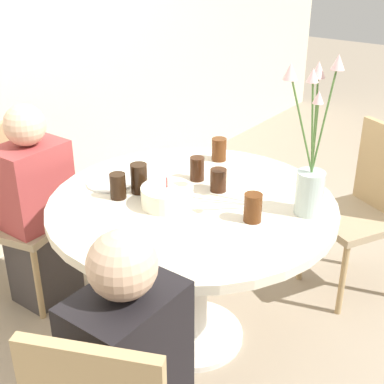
{
  "coord_description": "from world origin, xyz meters",
  "views": [
    {
      "loc": [
        -1.65,
        -1.22,
        1.79
      ],
      "look_at": [
        0.0,
        0.0,
        0.79
      ],
      "focal_mm": 50.0,
      "sensor_mm": 36.0,
      "label": 1
    }
  ],
  "objects_px": {
    "chair_near_front": "(366,202)",
    "drink_glass_1": "(219,149)",
    "drink_glass_3": "(139,178)",
    "person_boy": "(37,213)",
    "drink_glass_2": "(197,169)",
    "flower_vase": "(311,166)",
    "drink_glass_5": "(118,186)",
    "chair_left_flank": "(12,206)",
    "drink_glass_4": "(218,180)",
    "drink_glass_0": "(253,208)",
    "birthday_cake": "(167,196)",
    "side_plate": "(110,183)"
  },
  "relations": [
    {
      "from": "drink_glass_3",
      "to": "person_boy",
      "type": "bearing_deg",
      "value": 101.95
    },
    {
      "from": "chair_near_front",
      "to": "drink_glass_3",
      "type": "relative_size",
      "value": 6.86
    },
    {
      "from": "flower_vase",
      "to": "drink_glass_3",
      "type": "bearing_deg",
      "value": 110.88
    },
    {
      "from": "chair_left_flank",
      "to": "flower_vase",
      "type": "distance_m",
      "value": 1.55
    },
    {
      "from": "drink_glass_2",
      "to": "drink_glass_5",
      "type": "height_order",
      "value": "drink_glass_5"
    },
    {
      "from": "drink_glass_2",
      "to": "person_boy",
      "type": "xyz_separation_m",
      "value": [
        -0.38,
        0.72,
        -0.3
      ]
    },
    {
      "from": "flower_vase",
      "to": "person_boy",
      "type": "height_order",
      "value": "flower_vase"
    },
    {
      "from": "drink_glass_0",
      "to": "flower_vase",
      "type": "bearing_deg",
      "value": -37.88
    },
    {
      "from": "drink_glass_0",
      "to": "drink_glass_2",
      "type": "bearing_deg",
      "value": 65.7
    },
    {
      "from": "drink_glass_2",
      "to": "flower_vase",
      "type": "bearing_deg",
      "value": -89.89
    },
    {
      "from": "chair_near_front",
      "to": "drink_glass_0",
      "type": "xyz_separation_m",
      "value": [
        -0.9,
        0.17,
        0.29
      ]
    },
    {
      "from": "flower_vase",
      "to": "drink_glass_0",
      "type": "bearing_deg",
      "value": 142.12
    },
    {
      "from": "chair_left_flank",
      "to": "drink_glass_5",
      "type": "xyz_separation_m",
      "value": [
        0.07,
        -0.71,
        0.29
      ]
    },
    {
      "from": "flower_vase",
      "to": "drink_glass_4",
      "type": "xyz_separation_m",
      "value": [
        -0.04,
        0.41,
        -0.16
      ]
    },
    {
      "from": "drink_glass_1",
      "to": "birthday_cake",
      "type": "bearing_deg",
      "value": -169.39
    },
    {
      "from": "flower_vase",
      "to": "drink_glass_2",
      "type": "distance_m",
      "value": 0.57
    },
    {
      "from": "flower_vase",
      "to": "side_plate",
      "type": "distance_m",
      "value": 0.91
    },
    {
      "from": "drink_glass_1",
      "to": "person_boy",
      "type": "height_order",
      "value": "person_boy"
    },
    {
      "from": "person_boy",
      "to": "side_plate",
      "type": "bearing_deg",
      "value": -75.45
    },
    {
      "from": "drink_glass_0",
      "to": "drink_glass_3",
      "type": "relative_size",
      "value": 0.88
    },
    {
      "from": "birthday_cake",
      "to": "flower_vase",
      "type": "distance_m",
      "value": 0.6
    },
    {
      "from": "drink_glass_0",
      "to": "drink_glass_5",
      "type": "height_order",
      "value": "drink_glass_0"
    },
    {
      "from": "chair_left_flank",
      "to": "drink_glass_1",
      "type": "height_order",
      "value": "chair_left_flank"
    },
    {
      "from": "chair_left_flank",
      "to": "drink_glass_4",
      "type": "xyz_separation_m",
      "value": [
        0.38,
        -1.02,
        0.28
      ]
    },
    {
      "from": "chair_near_front",
      "to": "drink_glass_5",
      "type": "xyz_separation_m",
      "value": [
        -1.07,
        0.74,
        0.29
      ]
    },
    {
      "from": "flower_vase",
      "to": "drink_glass_0",
      "type": "relative_size",
      "value": 5.5
    },
    {
      "from": "person_boy",
      "to": "chair_left_flank",
      "type": "bearing_deg",
      "value": 103.45
    },
    {
      "from": "drink_glass_5",
      "to": "drink_glass_2",
      "type": "bearing_deg",
      "value": -24.74
    },
    {
      "from": "drink_glass_1",
      "to": "person_boy",
      "type": "xyz_separation_m",
      "value": [
        -0.64,
        0.67,
        -0.3
      ]
    },
    {
      "from": "side_plate",
      "to": "person_boy",
      "type": "bearing_deg",
      "value": 104.55
    },
    {
      "from": "drink_glass_3",
      "to": "drink_glass_5",
      "type": "distance_m",
      "value": 0.1
    },
    {
      "from": "drink_glass_3",
      "to": "drink_glass_1",
      "type": "bearing_deg",
      "value": -8.36
    },
    {
      "from": "birthday_cake",
      "to": "drink_glass_3",
      "type": "distance_m",
      "value": 0.18
    },
    {
      "from": "drink_glass_1",
      "to": "chair_left_flank",
      "type": "bearing_deg",
      "value": 129.48
    },
    {
      "from": "drink_glass_3",
      "to": "drink_glass_4",
      "type": "relative_size",
      "value": 1.31
    },
    {
      "from": "chair_left_flank",
      "to": "drink_glass_0",
      "type": "bearing_deg",
      "value": -93.01
    },
    {
      "from": "drink_glass_1",
      "to": "drink_glass_4",
      "type": "relative_size",
      "value": 1.12
    },
    {
      "from": "birthday_cake",
      "to": "side_plate",
      "type": "distance_m",
      "value": 0.35
    },
    {
      "from": "chair_near_front",
      "to": "drink_glass_5",
      "type": "height_order",
      "value": "chair_near_front"
    },
    {
      "from": "drink_glass_0",
      "to": "person_boy",
      "type": "relative_size",
      "value": 0.11
    },
    {
      "from": "chair_near_front",
      "to": "drink_glass_1",
      "type": "bearing_deg",
      "value": -116.62
    },
    {
      "from": "side_plate",
      "to": "birthday_cake",
      "type": "bearing_deg",
      "value": -91.33
    },
    {
      "from": "chair_left_flank",
      "to": "drink_glass_2",
      "type": "relative_size",
      "value": 8.22
    },
    {
      "from": "drink_glass_1",
      "to": "drink_glass_4",
      "type": "height_order",
      "value": "drink_glass_1"
    },
    {
      "from": "chair_near_front",
      "to": "drink_glass_3",
      "type": "bearing_deg",
      "value": -98.4
    },
    {
      "from": "flower_vase",
      "to": "drink_glass_4",
      "type": "bearing_deg",
      "value": 95.37
    },
    {
      "from": "chair_left_flank",
      "to": "flower_vase",
      "type": "relative_size",
      "value": 1.42
    },
    {
      "from": "drink_glass_3",
      "to": "drink_glass_4",
      "type": "distance_m",
      "value": 0.35
    },
    {
      "from": "chair_near_front",
      "to": "drink_glass_2",
      "type": "xyz_separation_m",
      "value": [
        -0.71,
        0.58,
        0.29
      ]
    },
    {
      "from": "drink_glass_2",
      "to": "person_boy",
      "type": "height_order",
      "value": "person_boy"
    }
  ]
}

